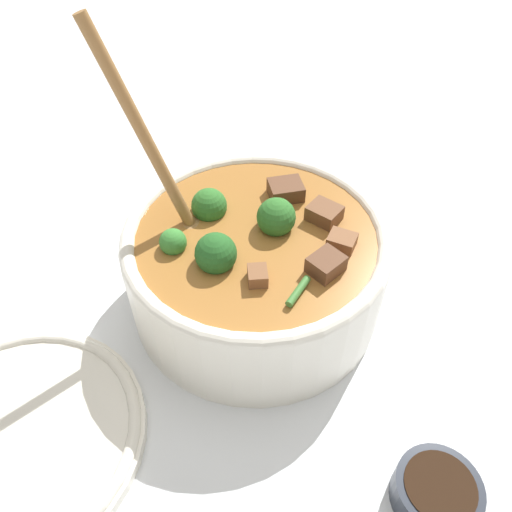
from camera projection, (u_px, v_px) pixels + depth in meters
ground_plane at (256, 298)px, 0.58m from camera, size 4.00×4.00×0.00m
stew_bowl at (256, 261)px, 0.54m from camera, size 0.28×0.28×0.31m
condiment_bowl at (436, 492)px, 0.41m from camera, size 0.07×0.07×0.03m
empty_plate at (15, 439)px, 0.45m from camera, size 0.24×0.24×0.02m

